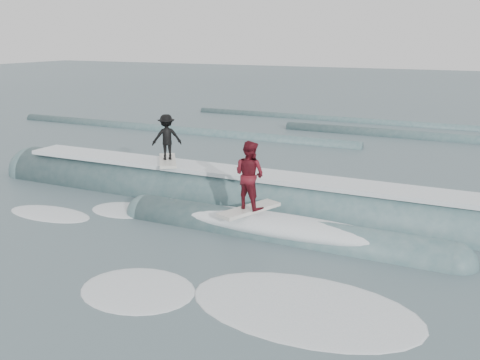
% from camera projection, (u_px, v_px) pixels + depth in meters
% --- Properties ---
extents(ground, '(160.00, 160.00, 0.00)m').
position_uv_depth(ground, '(200.00, 241.00, 14.42)').
color(ground, '#435A61').
rests_on(ground, ground).
extents(breaking_wave, '(21.27, 3.83, 2.09)m').
position_uv_depth(breaking_wave, '(258.00, 209.00, 16.94)').
color(breaking_wave, '#395A5F').
rests_on(breaking_wave, ground).
extents(surfer_black, '(1.58, 1.96, 1.66)m').
position_uv_depth(surfer_black, '(167.00, 140.00, 18.33)').
color(surfer_black, silver).
rests_on(surfer_black, ground).
extents(surfer_red, '(1.24, 2.06, 2.02)m').
position_uv_depth(surfer_red, '(249.00, 178.00, 14.78)').
color(surfer_red, silver).
rests_on(surfer_red, ground).
extents(whitewater, '(13.99, 7.36, 0.10)m').
position_uv_depth(whitewater, '(216.00, 275.00, 12.40)').
color(whitewater, white).
rests_on(whitewater, ground).
extents(far_swells, '(38.63, 8.65, 0.80)m').
position_uv_depth(far_swells, '(345.00, 134.00, 30.06)').
color(far_swells, '#395A5F').
rests_on(far_swells, ground).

